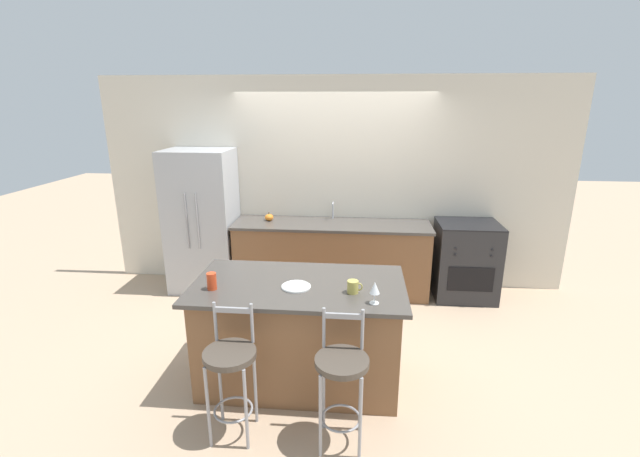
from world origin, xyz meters
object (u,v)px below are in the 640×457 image
(oven_range, at_px, (465,260))
(wine_glass, at_px, (375,288))
(bar_stool_near, at_px, (231,367))
(bar_stool_far, at_px, (342,375))
(refrigerator, at_px, (203,221))
(coffee_mug, at_px, (353,287))
(tumbler_cup, at_px, (212,281))
(pumpkin_decoration, at_px, (269,217))
(dinner_plate, at_px, (296,286))

(oven_range, height_order, wine_glass, wine_glass)
(bar_stool_near, bearing_deg, bar_stool_far, -1.16)
(refrigerator, relative_size, bar_stool_far, 1.81)
(oven_range, distance_m, coffee_mug, 2.49)
(bar_stool_near, relative_size, wine_glass, 5.77)
(oven_range, relative_size, coffee_mug, 7.76)
(tumbler_cup, height_order, pumpkin_decoration, tumbler_cup)
(tumbler_cup, bearing_deg, dinner_plate, 8.14)
(bar_stool_far, distance_m, dinner_plate, 0.84)
(wine_glass, bearing_deg, oven_range, 60.93)
(bar_stool_near, relative_size, dinner_plate, 4.18)
(bar_stool_far, bearing_deg, wine_glass, 60.75)
(tumbler_cup, bearing_deg, wine_glass, -5.87)
(oven_range, distance_m, pumpkin_decoration, 2.53)
(bar_stool_near, xyz_separation_m, wine_glass, (1.02, 0.38, 0.48))
(oven_range, bearing_deg, pumpkin_decoration, 178.77)
(oven_range, xyz_separation_m, dinner_plate, (-1.84, -1.95, 0.45))
(bar_stool_far, height_order, coffee_mug, coffee_mug)
(tumbler_cup, bearing_deg, oven_range, 39.16)
(bar_stool_near, xyz_separation_m, dinner_plate, (0.39, 0.61, 0.37))
(dinner_plate, height_order, tumbler_cup, tumbler_cup)
(oven_range, xyz_separation_m, coffee_mug, (-1.38, -2.02, 0.50))
(pumpkin_decoration, bearing_deg, dinner_plate, -72.30)
(oven_range, height_order, tumbler_cup, tumbler_cup)
(pumpkin_decoration, bearing_deg, oven_range, -1.23)
(bar_stool_far, relative_size, wine_glass, 5.77)
(oven_range, bearing_deg, dinner_plate, -133.34)
(dinner_plate, bearing_deg, tumbler_cup, -171.86)
(coffee_mug, height_order, pumpkin_decoration, coffee_mug)
(bar_stool_far, bearing_deg, dinner_plate, 122.81)
(dinner_plate, xyz_separation_m, wine_glass, (0.63, -0.23, 0.11))
(refrigerator, distance_m, coffee_mug, 2.80)
(bar_stool_near, height_order, bar_stool_far, same)
(oven_range, bearing_deg, bar_stool_near, -131.00)
(coffee_mug, bearing_deg, oven_range, 55.65)
(bar_stool_far, distance_m, coffee_mug, 0.71)
(bar_stool_far, height_order, dinner_plate, bar_stool_far)
(coffee_mug, bearing_deg, dinner_plate, 172.55)
(wine_glass, distance_m, pumpkin_decoration, 2.58)
(bar_stool_far, relative_size, coffee_mug, 8.11)
(refrigerator, bearing_deg, wine_glass, -45.61)
(coffee_mug, xyz_separation_m, pumpkin_decoration, (-1.11, 2.07, -0.02))
(bar_stool_near, relative_size, pumpkin_decoration, 9.16)
(bar_stool_far, xyz_separation_m, tumbler_cup, (-1.08, 0.53, 0.43))
(oven_range, xyz_separation_m, wine_glass, (-1.21, -2.18, 0.57))
(refrigerator, height_order, oven_range, refrigerator)
(dinner_plate, bearing_deg, bar_stool_far, -57.19)
(wine_glass, bearing_deg, dinner_plate, 159.91)
(bar_stool_far, relative_size, tumbler_cup, 7.22)
(pumpkin_decoration, bearing_deg, tumbler_cup, -90.90)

